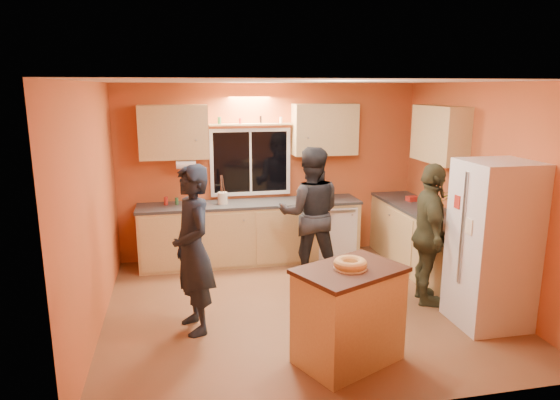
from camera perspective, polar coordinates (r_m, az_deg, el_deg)
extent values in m
plane|color=brown|center=(6.05, 2.50, -12.08)|extent=(4.50, 4.50, 0.00)
cube|color=#B15A2D|center=(7.54, -1.15, 3.32)|extent=(4.50, 0.04, 2.60)
cube|color=#B15A2D|center=(3.79, 10.17, -6.54)|extent=(4.50, 0.04, 2.60)
cube|color=#B15A2D|center=(5.53, -20.62, -1.03)|extent=(0.04, 4.00, 2.60)
cube|color=#B15A2D|center=(6.55, 22.08, 0.91)|extent=(0.04, 4.00, 2.60)
cube|color=white|center=(5.49, 2.76, 13.39)|extent=(4.50, 4.00, 0.02)
cube|color=black|center=(7.45, -3.40, 4.36)|extent=(1.10, 0.02, 0.90)
cube|color=white|center=(7.44, -3.39, 4.34)|extent=(1.20, 0.04, 1.00)
cube|color=tan|center=(7.17, -12.08, 7.59)|extent=(0.95, 0.33, 0.75)
cube|color=tan|center=(7.49, 5.15, 8.03)|extent=(0.95, 0.33, 0.75)
cube|color=tan|center=(7.05, 17.78, 7.17)|extent=(0.33, 1.00, 0.75)
cylinder|color=silver|center=(7.11, -10.70, 3.99)|extent=(0.27, 0.12, 0.12)
cube|color=tan|center=(7.39, -3.36, -3.82)|extent=(3.20, 0.60, 0.86)
cube|color=#282B2D|center=(7.28, -3.40, -0.42)|extent=(3.24, 0.62, 0.04)
cube|color=tan|center=(8.04, 13.10, -2.77)|extent=(0.60, 0.60, 0.86)
cube|color=#282B2D|center=(7.93, 13.26, 0.36)|extent=(0.62, 0.62, 0.04)
cube|color=tan|center=(7.02, 17.18, -5.31)|extent=(0.60, 1.80, 0.86)
cube|color=#282B2D|center=(6.90, 17.43, -1.75)|extent=(0.62, 1.84, 0.04)
cube|color=silver|center=(5.80, 23.12, -4.70)|extent=(0.72, 0.70, 1.80)
cube|color=tan|center=(4.82, 7.83, -13.07)|extent=(1.09, 0.94, 0.90)
cube|color=black|center=(4.64, 8.00, -7.97)|extent=(1.14, 1.00, 0.04)
torus|color=tan|center=(4.62, 8.03, -7.21)|extent=(0.31, 0.31, 0.09)
imported|color=black|center=(5.27, -9.93, -5.64)|extent=(0.59, 0.74, 1.78)
imported|color=black|center=(6.66, 3.47, -1.56)|extent=(0.98, 0.83, 1.78)
imported|color=#363924|center=(6.13, 16.72, -3.82)|extent=(0.68, 1.07, 1.69)
imported|color=black|center=(7.51, 4.51, 0.48)|extent=(0.39, 0.39, 0.09)
cylinder|color=beige|center=(7.19, -6.58, 0.21)|extent=(0.14, 0.14, 0.17)
imported|color=gray|center=(6.88, 17.56, -0.22)|extent=(0.31, 0.27, 0.32)
cube|color=#A62319|center=(7.59, 14.87, 0.15)|extent=(0.17, 0.14, 0.07)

